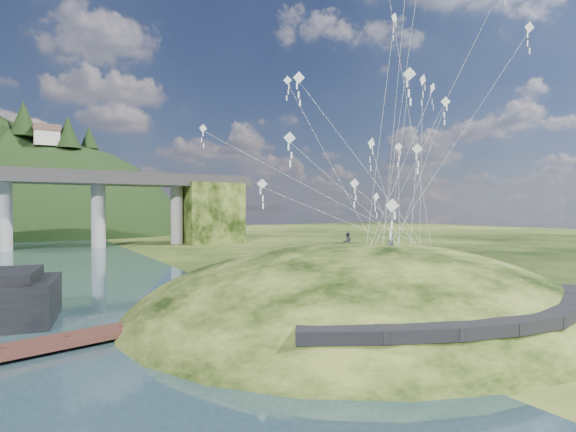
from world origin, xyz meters
TOP-DOWN VIEW (x-y plane):
  - ground at (0.00, 0.00)m, footprint 320.00×320.00m
  - grass_hill at (8.00, 2.00)m, footprint 36.00×32.00m
  - footpath at (7.46, -9.74)m, footprint 22.29×5.84m
  - wooden_dock at (-8.68, 3.84)m, footprint 14.03×5.30m
  - kite_flyers at (9.01, 3.14)m, footprint 0.79×5.36m
  - kite_swarm at (8.79, 1.51)m, footprint 19.35×17.68m

SIDE VIEW (x-z plane):
  - grass_hill at x=8.00m, z-range -8.00..5.00m
  - ground at x=0.00m, z-range 0.00..0.00m
  - wooden_dock at x=-8.68m, z-range -0.06..0.93m
  - footpath at x=7.46m, z-range 1.67..2.50m
  - kite_flyers at x=9.01m, z-range 4.83..6.55m
  - kite_swarm at x=8.79m, z-range 5.54..25.91m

